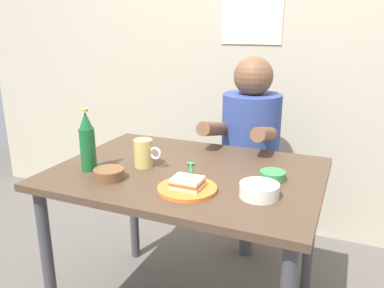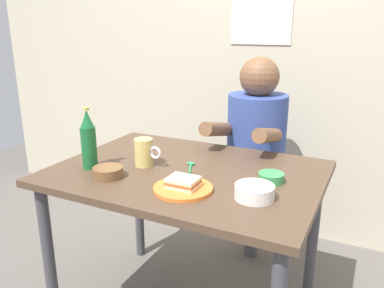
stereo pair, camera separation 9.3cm
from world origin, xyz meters
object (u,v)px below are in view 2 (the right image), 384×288
Objects in this scene: dining_table at (187,190)px; beer_mug at (144,152)px; person_seated at (256,132)px; beer_bottle at (89,141)px; sandwich at (183,182)px; stool at (253,201)px; rice_bowl_white at (255,191)px; plate_orange at (183,189)px.

dining_table is 8.73× the size of beer_mug.
person_seated is 2.75× the size of beer_bottle.
dining_table is at bearing 113.65° from sandwich.
person_seated is (0.11, 0.62, 0.12)m from dining_table.
beer_mug reaches higher than stool.
beer_mug is at bearing -169.88° from dining_table.
dining_table is at bearing -99.57° from stool.
beer_bottle reaches higher than stool.
beer_mug reaches higher than rice_bowl_white.
beer_bottle is (-0.49, -0.78, 0.09)m from person_seated.
person_seated is 0.81m from plate_orange.
person_seated is at bearing 65.79° from beer_mug.
plate_orange is at bearing -91.46° from stool.
dining_table is 4.20× the size of beer_bottle.
person_seated is at bearing 107.06° from rice_bowl_white.
stool is at bearing 88.54° from sandwich.
dining_table is at bearing 22.80° from beer_bottle.
sandwich is at bearing -30.66° from beer_mug.
beer_mug reaches higher than dining_table.
dining_table is 0.46m from beer_bottle.
dining_table is 0.70m from stool.
person_seated reaches higher than sandwich.
plate_orange is 0.48m from beer_bottle.
sandwich reaches higher than dining_table.
plate_orange is 0.02m from sandwich.
stool is 2.05× the size of plate_orange.
beer_mug is (-0.27, 0.16, 0.05)m from plate_orange.
dining_table is 7.86× the size of rice_bowl_white.
stool is 0.85m from beer_mug.
stool is 0.91m from rice_bowl_white.
beer_bottle reaches higher than plate_orange.
sandwich is at bearing -91.48° from person_seated.
dining_table is at bearing 10.12° from beer_mug.
beer_bottle is at bearing -178.88° from rice_bowl_white.
plate_orange is 1.57× the size of rice_bowl_white.
dining_table is 0.39m from rice_bowl_white.
stool is 3.57× the size of beer_mug.
rice_bowl_white is at bearing 10.96° from sandwich.
beer_mug is (-0.29, -0.65, 0.03)m from person_seated.
plate_orange is 2.00× the size of sandwich.
person_seated reaches higher than rice_bowl_white.
beer_mug is at bearing 149.34° from sandwich.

